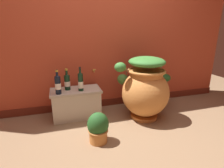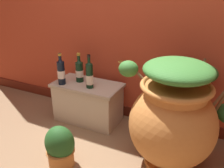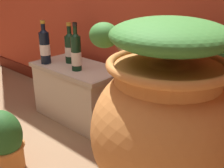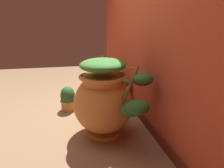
# 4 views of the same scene
# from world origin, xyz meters

# --- Properties ---
(terracotta_urn) EXTENTS (1.00, 0.84, 0.89)m
(terracotta_urn) POSITION_xyz_m (0.49, 0.56, 0.44)
(terracotta_urn) COLOR #CC7F3D
(terracotta_urn) RESTS_ON ground_plane
(stone_ledge) EXTENTS (0.70, 0.38, 0.42)m
(stone_ledge) POSITION_xyz_m (-0.45, 0.85, 0.22)
(stone_ledge) COLOR beige
(stone_ledge) RESTS_ON ground_plane
(wine_bottle_left) EXTENTS (0.08, 0.08, 0.32)m
(wine_bottle_left) POSITION_xyz_m (-0.68, 0.74, 0.55)
(wine_bottle_left) COLOR black
(wine_bottle_left) RESTS_ON stone_ledge
(wine_bottle_middle) EXTENTS (0.07, 0.07, 0.33)m
(wine_bottle_middle) POSITION_xyz_m (-0.38, 0.79, 0.55)
(wine_bottle_middle) COLOR black
(wine_bottle_middle) RESTS_ON stone_ledge
(wine_bottle_right) EXTENTS (0.08, 0.08, 0.30)m
(wine_bottle_right) POSITION_xyz_m (-0.56, 0.88, 0.54)
(wine_bottle_right) COLOR black
(wine_bottle_right) RESTS_ON stone_ledge
(potted_shrub) EXTENTS (0.24, 0.23, 0.36)m
(potted_shrub) POSITION_xyz_m (-0.29, 0.15, 0.18)
(potted_shrub) COLOR #CC7F3D
(potted_shrub) RESTS_ON ground_plane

